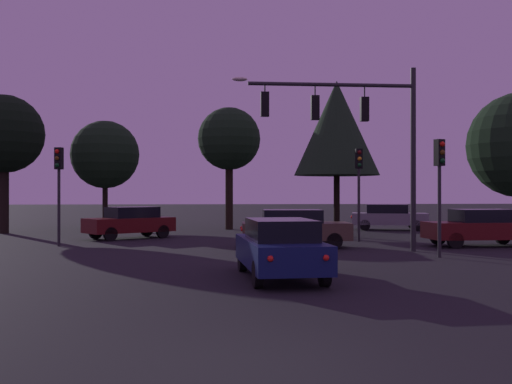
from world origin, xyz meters
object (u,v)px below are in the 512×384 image
(car_far_lane, at_px, (389,216))
(tree_center_horizon, at_px, (4,135))
(car_parked_lot, at_px, (130,222))
(traffic_light_corner_right, at_px, (440,173))
(tree_left_far, at_px, (105,155))
(traffic_signal_mast_arm, at_px, (356,124))
(car_crossing_right, at_px, (481,227))
(traffic_light_median, at_px, (59,176))
(car_crossing_left, at_px, (295,228))
(traffic_light_corner_left, at_px, (359,176))
(car_nearside_lane, at_px, (280,247))
(tree_behind_sign, at_px, (229,140))
(tree_right_cluster, at_px, (337,128))

(car_far_lane, bearing_deg, tree_center_horizon, -176.97)
(car_parked_lot, height_order, tree_center_horizon, tree_center_horizon)
(traffic_light_corner_right, xyz_separation_m, tree_left_far, (-14.13, 18.02, 1.72))
(traffic_signal_mast_arm, distance_m, car_crossing_right, 7.14)
(traffic_light_median, distance_m, car_crossing_left, 9.90)
(car_far_lane, distance_m, tree_center_horizon, 22.21)
(traffic_light_corner_right, xyz_separation_m, car_far_lane, (2.93, 14.75, -2.05))
(car_crossing_right, bearing_deg, car_far_lane, 92.21)
(car_parked_lot, bearing_deg, tree_left_far, 106.88)
(traffic_light_corner_left, height_order, tree_left_far, tree_left_far)
(traffic_signal_mast_arm, bearing_deg, car_nearside_lane, -119.31)
(car_crossing_left, distance_m, car_crossing_right, 7.68)
(traffic_signal_mast_arm, xyz_separation_m, car_nearside_lane, (-3.68, -6.55, -3.97))
(car_nearside_lane, xyz_separation_m, car_far_lane, (8.94, 19.13, 0.00))
(tree_center_horizon, bearing_deg, tree_behind_sign, 11.24)
(traffic_light_corner_right, relative_size, tree_center_horizon, 0.53)
(car_crossing_left, relative_size, tree_right_cluster, 0.56)
(traffic_light_corner_left, bearing_deg, traffic_light_corner_right, -81.05)
(traffic_signal_mast_arm, distance_m, tree_center_horizon, 20.04)
(car_crossing_left, relative_size, tree_left_far, 0.66)
(car_far_lane, xyz_separation_m, car_parked_lot, (-14.43, -5.40, -0.00))
(traffic_light_corner_left, bearing_deg, tree_behind_sign, 119.92)
(car_crossing_right, distance_m, car_parked_lot, 15.81)
(traffic_signal_mast_arm, distance_m, traffic_light_corner_left, 4.94)
(traffic_light_median, distance_m, car_parked_lot, 5.04)
(tree_behind_sign, bearing_deg, car_far_lane, -7.84)
(traffic_light_median, xyz_separation_m, car_parked_lot, (2.41, 3.90, -2.09))
(traffic_light_corner_left, xyz_separation_m, car_nearside_lane, (-4.97, -10.97, -2.17))
(car_crossing_right, xyz_separation_m, tree_left_far, (-17.48, 14.09, 3.78))
(traffic_light_corner_left, bearing_deg, tree_left_far, 138.90)
(car_parked_lot, bearing_deg, car_nearside_lane, -68.20)
(tree_center_horizon, bearing_deg, traffic_light_corner_right, -35.92)
(traffic_signal_mast_arm, height_order, car_parked_lot, traffic_signal_mast_arm)
(traffic_light_corner_right, xyz_separation_m, tree_right_cluster, (-1.27, 10.05, 2.62))
(traffic_light_median, relative_size, tree_behind_sign, 0.55)
(tree_behind_sign, bearing_deg, car_crossing_right, -50.99)
(traffic_light_median, distance_m, car_crossing_right, 17.45)
(car_nearside_lane, bearing_deg, car_parked_lot, 111.80)
(traffic_signal_mast_arm, bearing_deg, tree_behind_sign, 106.64)
(car_nearside_lane, height_order, tree_center_horizon, tree_center_horizon)
(car_crossing_left, height_order, tree_left_far, tree_left_far)
(car_nearside_lane, bearing_deg, car_crossing_right, 41.59)
(car_crossing_left, height_order, tree_right_cluster, tree_right_cluster)
(traffic_signal_mast_arm, bearing_deg, car_far_lane, 67.31)
(traffic_signal_mast_arm, height_order, car_crossing_right, traffic_signal_mast_arm)
(car_nearside_lane, bearing_deg, tree_left_far, 109.93)
(traffic_light_corner_left, relative_size, traffic_light_median, 1.03)
(car_crossing_left, distance_m, tree_right_cluster, 8.18)
(traffic_light_corner_left, relative_size, car_nearside_lane, 0.91)
(car_crossing_right, bearing_deg, tree_left_far, 141.12)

